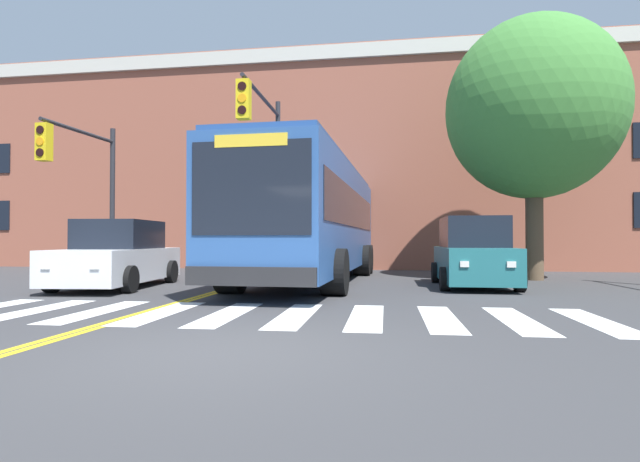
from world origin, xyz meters
The scene contains 11 objects.
ground_plane centered at (0.00, 0.00, 0.00)m, with size 120.00×120.00×0.00m, color #38383A.
crosswalk centered at (-0.28, 2.74, 0.00)m, with size 11.27×3.10×0.01m.
lane_line_yellow_inner centered at (-2.42, 16.74, 0.00)m, with size 0.12×36.00×0.01m, color gold.
lane_line_yellow_outer centered at (-2.26, 16.74, 0.00)m, with size 0.12×36.00×0.01m, color gold.
city_bus centered at (-0.56, 9.58, 1.91)m, with size 3.26×12.14×3.54m.
car_white_near_lane centered at (-5.41, 6.92, 0.81)m, with size 2.50×4.84×1.79m.
car_teal_far_lane centered at (4.03, 8.51, 0.86)m, with size 2.06×4.01×1.88m.
traffic_light_far_corner centered at (-7.25, 8.15, 3.29)m, with size 0.35×3.33×4.91m.
traffic_light_overhead centered at (-1.90, 9.00, 3.98)m, with size 0.35×4.26×5.88m.
street_tree_curbside_large centered at (6.27, 11.11, 5.42)m, with size 7.58×7.56×8.30m.
building_facade centered at (-2.56, 20.26, 4.85)m, with size 35.46×9.52×9.70m.
Camera 1 is at (2.02, -5.46, 1.27)m, focal length 28.00 mm.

